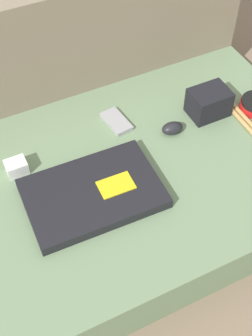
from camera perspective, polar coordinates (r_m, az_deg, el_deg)
ground_plane at (r=1.37m, az=0.00°, el=-4.43°), size 8.00×8.00×0.00m
couch_seat at (r=1.31m, az=0.00°, el=-2.59°), size 1.15×0.69×0.15m
couch_backrest at (r=1.49m, az=-7.81°, el=13.85°), size 1.15×0.20×0.48m
laptop at (r=1.19m, az=-4.05°, el=-3.10°), size 0.35×0.24×0.03m
computer_mouse at (r=1.34m, az=5.66°, el=4.84°), size 0.07×0.05×0.04m
phone_silver at (r=1.37m, az=-1.18°, el=5.69°), size 0.07×0.11×0.01m
camera_pouch at (r=1.40m, az=10.05°, el=7.87°), size 0.11×0.09×0.08m
charger_brick at (r=1.27m, az=-13.20°, el=0.11°), size 0.06×0.05×0.04m
drumstick_pair at (r=1.41m, az=14.67°, el=5.15°), size 0.03×0.37×0.01m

